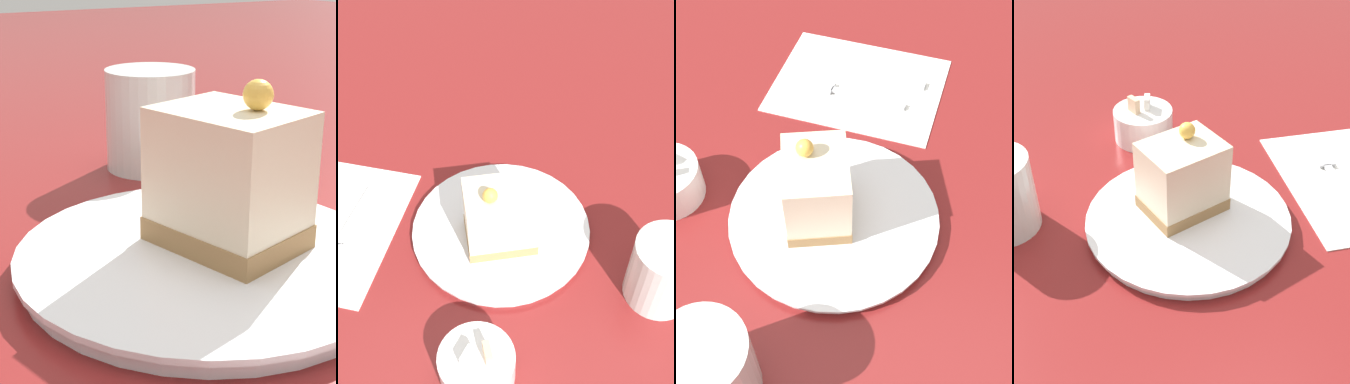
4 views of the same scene
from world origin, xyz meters
TOP-DOWN VIEW (x-y plane):
  - ground_plane at (0.00, 0.00)m, footprint 4.00×4.00m
  - plate at (0.00, 0.02)m, footprint 0.24×0.24m
  - cake_slice at (-0.00, 0.03)m, footprint 0.10×0.09m
  - drinking_glass at (-0.20, 0.10)m, footprint 0.08×0.08m

SIDE VIEW (x-z plane):
  - ground_plane at x=0.00m, z-range 0.00..0.00m
  - plate at x=0.00m, z-range 0.00..0.02m
  - drinking_glass at x=-0.20m, z-range 0.00..0.09m
  - cake_slice at x=0.00m, z-range 0.01..0.11m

